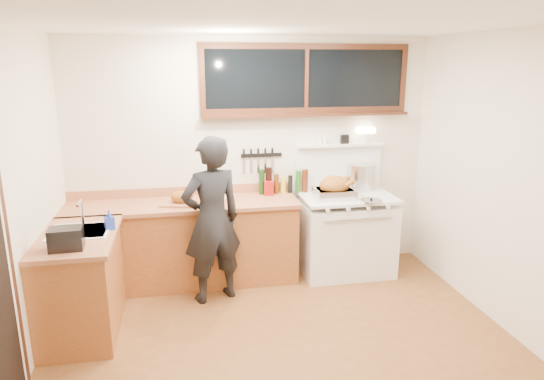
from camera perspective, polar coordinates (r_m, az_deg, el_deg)
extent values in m
cube|color=brown|center=(4.29, 1.55, -18.15)|extent=(4.00, 3.50, 0.02)
cube|color=beige|center=(5.45, -2.35, 3.95)|extent=(4.00, 0.05, 2.60)
cube|color=beige|center=(2.17, 12.17, -13.78)|extent=(4.00, 0.05, 2.60)
cube|color=beige|center=(3.87, -29.10, -2.49)|extent=(0.05, 3.50, 2.60)
cube|color=beige|center=(4.62, 27.06, 0.33)|extent=(0.05, 3.50, 2.60)
cube|color=white|center=(3.61, 1.86, 19.56)|extent=(4.00, 3.50, 0.05)
cube|color=brown|center=(5.31, -10.33, -6.33)|extent=(2.40, 0.60, 0.86)
cube|color=#A86642|center=(5.16, -10.56, -1.71)|extent=(2.44, 0.64, 0.04)
cube|color=#A86642|center=(5.43, -10.63, -0.13)|extent=(2.40, 0.03, 0.10)
sphere|color=#B78C38|center=(5.06, -21.86, -5.03)|extent=(0.03, 0.03, 0.03)
sphere|color=#B78C38|center=(4.99, -16.20, -4.83)|extent=(0.03, 0.03, 0.03)
sphere|color=#B78C38|center=(4.96, -10.43, -4.57)|extent=(0.03, 0.03, 0.03)
sphere|color=#B78C38|center=(4.98, -4.66, -4.28)|extent=(0.03, 0.03, 0.03)
sphere|color=#B78C38|center=(5.05, 0.43, -3.98)|extent=(0.03, 0.03, 0.03)
cube|color=brown|center=(4.64, -21.53, -10.38)|extent=(0.60, 1.05, 0.86)
cube|color=#A86642|center=(4.48, -21.95, -5.14)|extent=(0.64, 1.09, 0.04)
cube|color=white|center=(4.56, -21.60, -5.29)|extent=(0.45, 0.40, 0.14)
cube|color=white|center=(4.54, -21.68, -4.52)|extent=(0.50, 0.45, 0.01)
cylinder|color=silver|center=(4.67, -21.42, -2.47)|extent=(0.02, 0.02, 0.24)
cylinder|color=silver|center=(4.57, -21.73, -1.44)|extent=(0.02, 0.18, 0.02)
cube|color=white|center=(5.57, 8.61, -5.48)|extent=(1.00, 0.70, 0.82)
cube|color=white|center=(5.42, 8.80, -0.77)|extent=(1.02, 0.72, 0.03)
cube|color=white|center=(5.23, 9.87, -5.60)|extent=(0.88, 0.02, 0.46)
cylinder|color=silver|center=(5.13, 10.11, -3.41)|extent=(0.75, 0.02, 0.02)
cylinder|color=white|center=(5.00, 6.58, -2.44)|extent=(0.04, 0.03, 0.04)
cylinder|color=white|center=(5.07, 8.96, -2.28)|extent=(0.04, 0.03, 0.04)
cylinder|color=white|center=(5.15, 11.27, -2.13)|extent=(0.04, 0.03, 0.04)
cylinder|color=white|center=(5.23, 13.50, -1.98)|extent=(0.04, 0.03, 0.04)
cube|color=white|center=(5.65, 7.83, 2.67)|extent=(1.00, 0.05, 0.50)
cube|color=white|center=(5.58, 8.03, 5.27)|extent=(1.00, 0.12, 0.03)
cylinder|color=white|center=(5.67, 10.94, 6.02)|extent=(0.11, 0.11, 0.11)
cube|color=#FFE5B2|center=(5.66, 10.98, 6.91)|extent=(0.20, 0.10, 0.07)
cube|color=black|center=(5.58, 8.54, 5.94)|extent=(0.09, 0.05, 0.10)
cylinder|color=white|center=(5.51, 6.27, 5.85)|extent=(0.04, 0.04, 0.09)
cylinder|color=white|center=(5.50, 5.66, 5.84)|extent=(0.04, 0.04, 0.09)
cube|color=black|center=(5.43, 4.06, 12.92)|extent=(2.20, 0.01, 0.62)
cube|color=#33180E|center=(5.43, 4.14, 16.51)|extent=(2.32, 0.04, 0.06)
cube|color=#33180E|center=(5.45, 4.00, 9.35)|extent=(2.32, 0.04, 0.06)
cube|color=#33180E|center=(5.25, -8.24, 12.75)|extent=(0.06, 0.04, 0.62)
cube|color=#33180E|center=(5.82, 15.16, 12.59)|extent=(0.06, 0.04, 0.62)
cube|color=#33180E|center=(5.43, 4.07, 12.92)|extent=(0.04, 0.04, 0.62)
cube|color=#33180E|center=(5.41, 4.13, 8.82)|extent=(2.32, 0.13, 0.03)
cube|color=#33180E|center=(3.87, -28.40, -6.29)|extent=(0.01, 0.07, 2.10)
cube|color=black|center=(5.42, -1.25, 4.12)|extent=(0.46, 0.02, 0.04)
cube|color=silver|center=(5.40, -3.31, 2.86)|extent=(0.02, 0.00, 0.18)
cube|color=black|center=(5.37, -3.33, 4.32)|extent=(0.02, 0.02, 0.10)
cube|color=silver|center=(5.41, -2.47, 2.90)|extent=(0.02, 0.00, 0.18)
cube|color=black|center=(5.38, -2.48, 4.36)|extent=(0.02, 0.02, 0.10)
cube|color=silver|center=(5.42, -1.63, 2.93)|extent=(0.02, 0.00, 0.18)
cube|color=black|center=(5.39, -1.64, 4.39)|extent=(0.02, 0.02, 0.10)
cube|color=silver|center=(5.43, -0.80, 2.97)|extent=(0.03, 0.00, 0.18)
cube|color=black|center=(5.41, -0.80, 4.42)|extent=(0.02, 0.02, 0.10)
cube|color=silver|center=(5.45, 0.03, 3.00)|extent=(0.03, 0.00, 0.18)
cube|color=black|center=(5.42, 0.03, 4.45)|extent=(0.02, 0.02, 0.10)
imported|color=black|center=(4.77, -7.08, -3.56)|extent=(0.71, 0.58, 1.66)
imported|color=#223BAE|center=(4.49, -18.60, -3.35)|extent=(0.10, 0.10, 0.17)
cube|color=black|center=(4.13, -23.07, -5.30)|extent=(0.26, 0.19, 0.18)
cube|color=#A86642|center=(5.11, -10.59, -1.53)|extent=(0.47, 0.39, 0.02)
ellipsoid|color=#9E5B1C|center=(5.09, -10.63, -0.82)|extent=(0.25, 0.21, 0.13)
sphere|color=#9E5B1C|center=(5.14, -9.52, -0.35)|extent=(0.05, 0.05, 0.05)
sphere|color=#9E5B1C|center=(5.04, -9.49, -0.65)|extent=(0.05, 0.05, 0.05)
cube|color=silver|center=(5.29, 7.32, -0.39)|extent=(0.42, 0.32, 0.10)
cube|color=#3F3F42|center=(5.28, 7.34, -0.02)|extent=(0.38, 0.27, 0.03)
torus|color=silver|center=(5.21, 5.03, 0.02)|extent=(0.02, 0.10, 0.10)
torus|color=silver|center=(5.35, 9.59, 0.25)|extent=(0.02, 0.10, 0.10)
ellipsoid|color=#9E5B1C|center=(5.27, 7.36, 0.56)|extent=(0.33, 0.25, 0.21)
cylinder|color=#9E5B1C|center=(5.22, 8.81, 0.61)|extent=(0.12, 0.05, 0.09)
sphere|color=#9E5B1C|center=(5.24, 9.46, 1.02)|extent=(0.06, 0.06, 0.06)
cylinder|color=#9E5B1C|center=(5.37, 8.25, 1.03)|extent=(0.12, 0.05, 0.09)
sphere|color=#9E5B1C|center=(5.38, 8.88, 1.42)|extent=(0.06, 0.06, 0.06)
cylinder|color=silver|center=(5.68, 10.35, 1.59)|extent=(0.33, 0.33, 0.30)
cylinder|color=silver|center=(5.71, 9.33, 0.74)|extent=(0.16, 0.16, 0.11)
cylinder|color=black|center=(5.82, 9.05, 1.46)|extent=(0.03, 0.15, 0.02)
cylinder|color=silver|center=(5.20, 11.59, -1.26)|extent=(0.29, 0.29, 0.02)
sphere|color=black|center=(5.20, 11.60, -1.06)|extent=(0.03, 0.03, 0.03)
cube|color=maroon|center=(5.35, -0.38, 0.21)|extent=(0.12, 0.10, 0.16)
cylinder|color=white|center=(5.26, -5.69, 0.00)|extent=(0.11, 0.11, 0.18)
cylinder|color=black|center=(5.37, -1.21, 0.97)|extent=(0.06, 0.06, 0.28)
cylinder|color=black|center=(5.38, -0.39, 1.11)|extent=(0.07, 0.07, 0.30)
cylinder|color=black|center=(5.41, 0.53, 0.74)|extent=(0.06, 0.06, 0.22)
cylinder|color=black|center=(5.43, 1.33, 0.57)|extent=(0.06, 0.06, 0.18)
cylinder|color=black|center=(5.45, 2.15, 0.71)|extent=(0.05, 0.05, 0.20)
cylinder|color=black|center=(5.46, 3.09, 1.01)|extent=(0.06, 0.06, 0.25)
cylinder|color=black|center=(5.48, 3.89, 1.10)|extent=(0.07, 0.07, 0.26)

